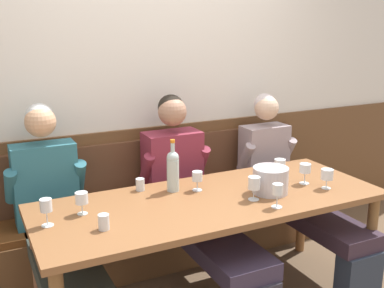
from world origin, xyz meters
TOP-DOWN VIEW (x-y plane):
  - room_wall_back at (0.00, 1.09)m, footprint 6.80×0.08m
  - wood_wainscot_panel at (0.00, 1.04)m, footprint 6.80×0.03m
  - wall_bench at (0.00, 0.83)m, footprint 2.48×0.42m
  - dining_table at (0.00, 0.13)m, footprint 2.18×0.84m
  - person_center_right_seat at (-0.89, 0.44)m, footprint 0.51×1.28m
  - person_center_left_seat at (0.04, 0.47)m, footprint 0.52×1.29m
  - person_right_seat at (0.86, 0.44)m, footprint 0.49×1.28m
  - ice_bucket at (0.38, 0.05)m, footprint 0.23×0.23m
  - wine_bottle_green_tall at (-0.16, 0.35)m, footprint 0.08×0.08m
  - wine_glass_near_bucket at (-0.02, 0.29)m, footprint 0.07×0.07m
  - wine_glass_right_end at (0.57, 0.20)m, footprint 0.08×0.08m
  - wine_glass_by_bottle at (0.76, -0.05)m, footprint 0.08×0.08m
  - wine_glass_center_rear at (0.28, -0.17)m, footprint 0.06×0.06m
  - wine_glass_mid_left at (0.22, -0.01)m, footprint 0.07×0.07m
  - wine_glass_mid_right at (-0.78, 0.24)m, footprint 0.07×0.07m
  - wine_glass_left_end at (0.69, 0.09)m, footprint 0.08×0.08m
  - wine_glass_center_front at (-0.98, 0.16)m, footprint 0.07×0.07m
  - water_tumbler_center at (-0.35, 0.45)m, footprint 0.06×0.06m
  - water_tumbler_right at (-0.72, -0.01)m, footprint 0.06×0.06m

SIDE VIEW (x-z plane):
  - wall_bench at x=0.00m, z-range -0.19..0.75m
  - wood_wainscot_panel at x=0.00m, z-range 0.00..1.02m
  - person_right_seat at x=0.86m, z-range -0.02..1.23m
  - person_center_right_seat at x=-0.89m, z-range -0.03..1.27m
  - person_center_left_seat at x=0.04m, z-range -0.02..1.28m
  - dining_table at x=0.00m, z-range 0.30..1.05m
  - water_tumbler_center at x=-0.35m, z-range 0.75..0.83m
  - water_tumbler_right at x=-0.72m, z-range 0.75..0.84m
  - ice_bucket at x=0.38m, z-range 0.75..0.92m
  - wine_glass_near_bucket at x=-0.02m, z-range 0.78..0.91m
  - wine_glass_mid_right at x=-0.78m, z-range 0.78..0.91m
  - wine_glass_by_bottle at x=0.76m, z-range 0.78..0.91m
  - wine_glass_mid_left at x=0.22m, z-range 0.78..0.93m
  - wine_glass_left_end at x=0.69m, z-range 0.78..0.92m
  - wine_glass_center_rear at x=0.28m, z-range 0.78..0.93m
  - wine_glass_right_end at x=0.57m, z-range 0.78..0.94m
  - wine_glass_center_front at x=-0.98m, z-range 0.79..0.94m
  - wine_bottle_green_tall at x=-0.16m, z-range 0.73..1.07m
  - room_wall_back at x=0.00m, z-range 0.00..2.80m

